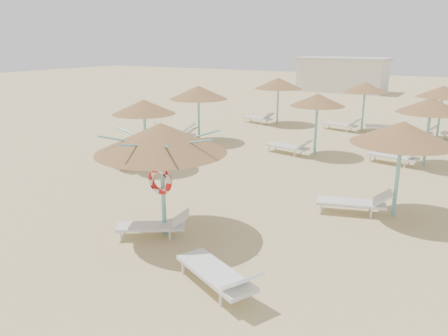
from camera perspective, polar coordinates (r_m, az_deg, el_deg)
The scene contains 6 objects.
ground at distance 11.08m, azimuth -6.50°, elevation -9.08°, with size 120.00×120.00×0.00m, color tan.
main_palapa at distance 10.55m, azimuth -8.24°, elevation 3.85°, with size 3.19×3.19×2.86m.
lounger_main_a at distance 11.09m, azimuth -8.93°, elevation -7.38°, with size 1.80×1.45×0.66m.
lounger_main_b at distance 8.70m, azimuth -0.62°, elevation -13.71°, with size 2.21×1.48×0.78m.
palapa_field at distance 18.58m, azimuth 17.05°, elevation 8.04°, with size 18.81×14.35×2.70m.
service_hut at distance 44.71m, azimuth 15.21°, elevation 11.70°, with size 8.40×4.40×3.25m.
Camera 1 is at (6.15, -7.92, 4.71)m, focal length 35.00 mm.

